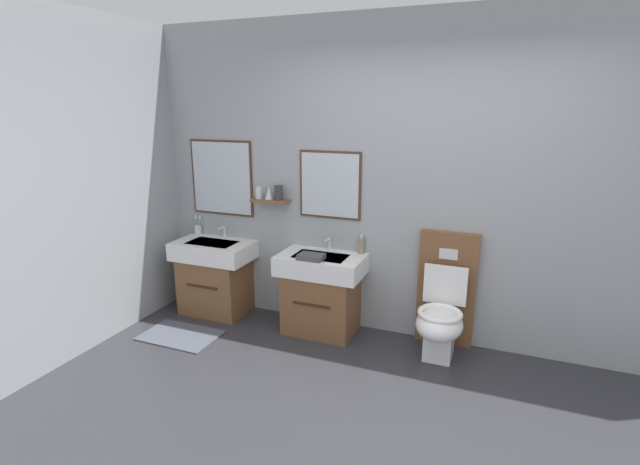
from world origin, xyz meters
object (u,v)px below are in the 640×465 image
at_px(vanity_sink_left, 216,274).
at_px(toilet, 443,310).
at_px(vanity_sink_right, 322,291).
at_px(folded_hand_towel, 311,257).
at_px(soap_dispenser, 361,245).
at_px(toothbrush_cup, 198,229).

xyz_separation_m(vanity_sink_left, toilet, (2.20, 0.00, -0.01)).
xyz_separation_m(vanity_sink_left, vanity_sink_right, (1.13, 0.00, 0.00)).
height_order(toilet, folded_hand_towel, toilet).
bearing_deg(toilet, soap_dispenser, 167.37).
distance_m(vanity_sink_left, soap_dispenser, 1.51).
bearing_deg(toothbrush_cup, folded_hand_towel, -12.59).
bearing_deg(vanity_sink_right, toothbrush_cup, 173.38).
bearing_deg(folded_hand_towel, toilet, 7.66).
xyz_separation_m(vanity_sink_left, folded_hand_towel, (1.09, -0.14, 0.36)).
bearing_deg(vanity_sink_right, vanity_sink_left, 180.00).
xyz_separation_m(toothbrush_cup, folded_hand_towel, (1.39, -0.31, -0.03)).
bearing_deg(soap_dispenser, toothbrush_cup, -179.67).
bearing_deg(soap_dispenser, folded_hand_towel, -137.48).
distance_m(toilet, toothbrush_cup, 2.54).
bearing_deg(vanity_sink_left, vanity_sink_right, 0.00).
relative_size(toilet, soap_dispenser, 5.60).
xyz_separation_m(vanity_sink_right, folded_hand_towel, (-0.04, -0.14, 0.36)).
distance_m(toothbrush_cup, soap_dispenser, 1.74).
distance_m(toothbrush_cup, folded_hand_towel, 1.43).
bearing_deg(soap_dispenser, toilet, -12.63).
relative_size(vanity_sink_left, vanity_sink_right, 1.00).
bearing_deg(vanity_sink_right, toilet, 0.26).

